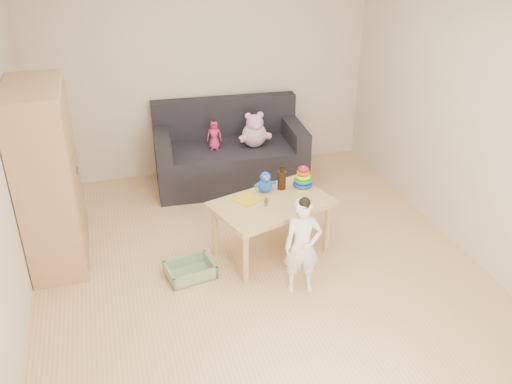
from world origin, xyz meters
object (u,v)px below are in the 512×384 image
object	(u,v)px
wardrobe	(48,178)
sofa	(230,164)
play_table	(272,228)
toddler	(303,247)

from	to	relation	value
wardrobe	sofa	bearing A→B (deg)	29.68
sofa	play_table	xyz separation A→B (m)	(0.02, -1.57, 0.04)
toddler	play_table	bearing A→B (deg)	109.60
sofa	toddler	distance (m)	2.18
toddler	sofa	bearing A→B (deg)	104.72
sofa	toddler	bearing A→B (deg)	-83.48
wardrobe	play_table	world-z (taller)	wardrobe
wardrobe	sofa	world-z (taller)	wardrobe
sofa	toddler	xyz separation A→B (m)	(0.10, -2.17, 0.18)
wardrobe	play_table	size ratio (longest dim) A/B	1.59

